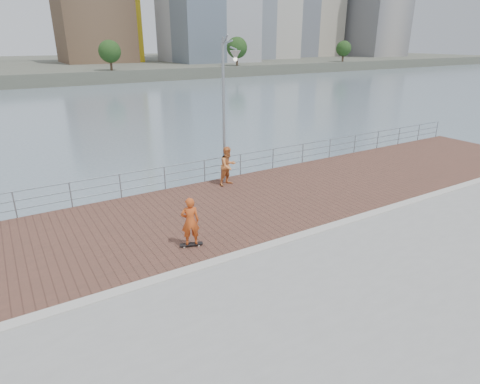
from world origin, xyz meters
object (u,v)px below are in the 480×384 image
street_lamp (229,87)px  bystander (228,166)px  guardrail (185,172)px  skateboarder (190,221)px

street_lamp → bystander: street_lamp is taller
bystander → street_lamp: bearing=-7.2°
guardrail → bystander: bearing=-28.7°
guardrail → skateboarder: skateboarder is taller
guardrail → street_lamp: street_lamp is taller
street_lamp → bystander: bearing=-174.4°
skateboarder → bystander: bearing=-114.1°
guardrail → skateboarder: 6.13m
street_lamp → skateboarder: size_ratio=3.85×
guardrail → bystander: size_ratio=20.96×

